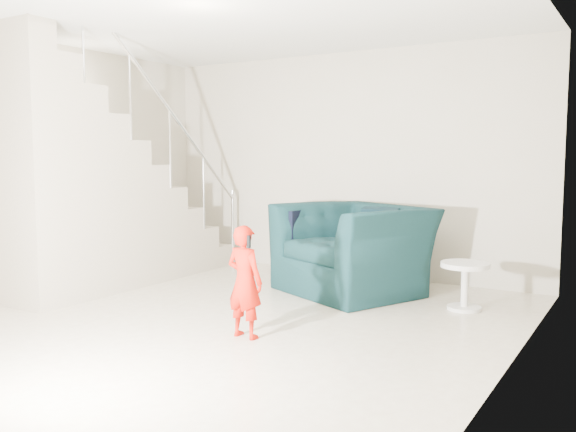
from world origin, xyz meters
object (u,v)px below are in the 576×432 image
at_px(toddler, 245,282).
at_px(side_table, 465,278).
at_px(staircase, 90,202).
at_px(armchair, 353,249).

bearing_deg(toddler, side_table, -120.90).
bearing_deg(toddler, staircase, -10.11).
bearing_deg(armchair, toddler, -66.78).
relative_size(side_table, staircase, 0.13).
relative_size(toddler, side_table, 2.00).
xyz_separation_m(armchair, side_table, (1.23, -0.14, -0.16)).
relative_size(armchair, toddler, 1.57).
bearing_deg(staircase, side_table, 16.66).
relative_size(toddler, staircase, 0.25).
height_order(toddler, staircase, staircase).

